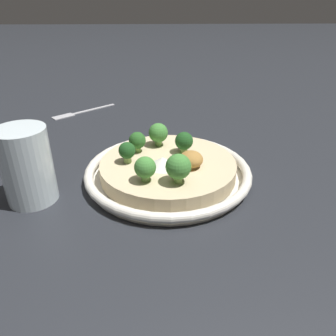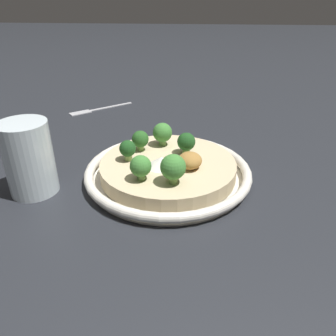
{
  "view_description": "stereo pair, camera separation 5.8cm",
  "coord_description": "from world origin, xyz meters",
  "px_view_note": "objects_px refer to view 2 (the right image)",
  "views": [
    {
      "loc": [
        0.51,
        -0.02,
        0.3
      ],
      "look_at": [
        0.0,
        0.0,
        0.02
      ],
      "focal_mm": 35.0,
      "sensor_mm": 36.0,
      "label": 1
    },
    {
      "loc": [
        0.51,
        0.04,
        0.3
      ],
      "look_at": [
        0.0,
        0.0,
        0.02
      ],
      "focal_mm": 35.0,
      "sensor_mm": 36.0,
      "label": 2
    }
  ],
  "objects_px": {
    "broccoli_back_left": "(186,142)",
    "drinking_glass": "(29,158)",
    "broccoli_front": "(127,150)",
    "fork_utensil": "(95,109)",
    "broccoli_right": "(141,167)",
    "broccoli_left": "(162,133)",
    "broccoli_back_right": "(173,168)",
    "risotto_bowl": "(168,170)",
    "broccoli_front_left": "(140,140)"
  },
  "relations": [
    {
      "from": "broccoli_back_left",
      "to": "drinking_glass",
      "type": "height_order",
      "value": "drinking_glass"
    },
    {
      "from": "broccoli_front",
      "to": "drinking_glass",
      "type": "relative_size",
      "value": 0.31
    },
    {
      "from": "fork_utensil",
      "to": "drinking_glass",
      "type": "bearing_deg",
      "value": 52.69
    },
    {
      "from": "broccoli_right",
      "to": "broccoli_back_left",
      "type": "bearing_deg",
      "value": 145.99
    },
    {
      "from": "broccoli_back_left",
      "to": "broccoli_left",
      "type": "xyz_separation_m",
      "value": [
        -0.03,
        -0.05,
        0.0
      ]
    },
    {
      "from": "broccoli_back_right",
      "to": "drinking_glass",
      "type": "xyz_separation_m",
      "value": [
        -0.01,
        -0.23,
        0.0
      ]
    },
    {
      "from": "risotto_bowl",
      "to": "broccoli_back_right",
      "type": "height_order",
      "value": "broccoli_back_right"
    },
    {
      "from": "broccoli_left",
      "to": "fork_utensil",
      "type": "relative_size",
      "value": 0.29
    },
    {
      "from": "broccoli_front",
      "to": "broccoli_back_right",
      "type": "relative_size",
      "value": 0.78
    },
    {
      "from": "drinking_glass",
      "to": "fork_utensil",
      "type": "distance_m",
      "value": 0.42
    },
    {
      "from": "broccoli_front_left",
      "to": "broccoli_right",
      "type": "bearing_deg",
      "value": 9.3
    },
    {
      "from": "broccoli_front",
      "to": "broccoli_back_right",
      "type": "distance_m",
      "value": 0.11
    },
    {
      "from": "fork_utensil",
      "to": "broccoli_front",
      "type": "bearing_deg",
      "value": 74.93
    },
    {
      "from": "broccoli_left",
      "to": "fork_utensil",
      "type": "distance_m",
      "value": 0.37
    },
    {
      "from": "broccoli_right",
      "to": "broccoli_front",
      "type": "bearing_deg",
      "value": -151.37
    },
    {
      "from": "risotto_bowl",
      "to": "broccoli_back_left",
      "type": "height_order",
      "value": "broccoli_back_left"
    },
    {
      "from": "broccoli_left",
      "to": "drinking_glass",
      "type": "relative_size",
      "value": 0.37
    },
    {
      "from": "risotto_bowl",
      "to": "broccoli_right",
      "type": "distance_m",
      "value": 0.09
    },
    {
      "from": "broccoli_front",
      "to": "broccoli_front_left",
      "type": "relative_size",
      "value": 0.98
    },
    {
      "from": "broccoli_left",
      "to": "fork_utensil",
      "type": "height_order",
      "value": "broccoli_left"
    },
    {
      "from": "broccoli_left",
      "to": "broccoli_right",
      "type": "xyz_separation_m",
      "value": [
        0.13,
        -0.02,
        -0.0
      ]
    },
    {
      "from": "broccoli_front",
      "to": "broccoli_right",
      "type": "xyz_separation_m",
      "value": [
        0.06,
        0.03,
        0.0
      ]
    },
    {
      "from": "broccoli_front_left",
      "to": "broccoli_right",
      "type": "height_order",
      "value": "broccoli_right"
    },
    {
      "from": "broccoli_back_right",
      "to": "fork_utensil",
      "type": "height_order",
      "value": "broccoli_back_right"
    },
    {
      "from": "broccoli_back_left",
      "to": "broccoli_left",
      "type": "distance_m",
      "value": 0.06
    },
    {
      "from": "risotto_bowl",
      "to": "broccoli_front_left",
      "type": "height_order",
      "value": "broccoli_front_left"
    },
    {
      "from": "broccoli_front_left",
      "to": "drinking_glass",
      "type": "height_order",
      "value": "drinking_glass"
    },
    {
      "from": "broccoli_right",
      "to": "broccoli_back_right",
      "type": "bearing_deg",
      "value": 82.99
    },
    {
      "from": "broccoli_back_right",
      "to": "broccoli_back_left",
      "type": "bearing_deg",
      "value": 171.16
    },
    {
      "from": "broccoli_right",
      "to": "fork_utensil",
      "type": "bearing_deg",
      "value": -154.95
    },
    {
      "from": "broccoli_back_left",
      "to": "fork_utensil",
      "type": "height_order",
      "value": "broccoli_back_left"
    },
    {
      "from": "broccoli_front",
      "to": "broccoli_right",
      "type": "relative_size",
      "value": 0.9
    },
    {
      "from": "broccoli_right",
      "to": "drinking_glass",
      "type": "bearing_deg",
      "value": -91.37
    },
    {
      "from": "broccoli_front_left",
      "to": "broccoli_back_left",
      "type": "distance_m",
      "value": 0.09
    },
    {
      "from": "broccoli_front_left",
      "to": "broccoli_back_right",
      "type": "height_order",
      "value": "broccoli_back_right"
    },
    {
      "from": "risotto_bowl",
      "to": "drinking_glass",
      "type": "distance_m",
      "value": 0.23
    },
    {
      "from": "broccoli_front_left",
      "to": "fork_utensil",
      "type": "xyz_separation_m",
      "value": [
        -0.32,
        -0.18,
        -0.05
      ]
    },
    {
      "from": "broccoli_right",
      "to": "fork_utensil",
      "type": "distance_m",
      "value": 0.47
    },
    {
      "from": "broccoli_back_left",
      "to": "broccoli_right",
      "type": "xyz_separation_m",
      "value": [
        0.1,
        -0.07,
        0.0
      ]
    },
    {
      "from": "broccoli_front_left",
      "to": "broccoli_right",
      "type": "xyz_separation_m",
      "value": [
        0.11,
        0.02,
        0.0
      ]
    },
    {
      "from": "broccoli_back_left",
      "to": "broccoli_right",
      "type": "relative_size",
      "value": 0.97
    },
    {
      "from": "broccoli_back_left",
      "to": "broccoli_back_right",
      "type": "bearing_deg",
      "value": -8.84
    },
    {
      "from": "broccoli_left",
      "to": "fork_utensil",
      "type": "xyz_separation_m",
      "value": [
        -0.29,
        -0.22,
        -0.06
      ]
    },
    {
      "from": "drinking_glass",
      "to": "fork_utensil",
      "type": "bearing_deg",
      "value": -177.81
    },
    {
      "from": "broccoli_back_left",
      "to": "drinking_glass",
      "type": "distance_m",
      "value": 0.27
    },
    {
      "from": "broccoli_front",
      "to": "broccoli_left",
      "type": "height_order",
      "value": "broccoli_left"
    },
    {
      "from": "broccoli_front",
      "to": "broccoli_right",
      "type": "distance_m",
      "value": 0.07
    },
    {
      "from": "broccoli_right",
      "to": "risotto_bowl",
      "type": "bearing_deg",
      "value": 149.96
    },
    {
      "from": "broccoli_front_left",
      "to": "fork_utensil",
      "type": "relative_size",
      "value": 0.25
    },
    {
      "from": "broccoli_left",
      "to": "drinking_glass",
      "type": "bearing_deg",
      "value": -57.47
    }
  ]
}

